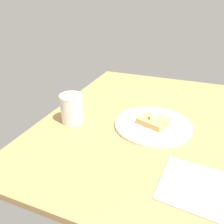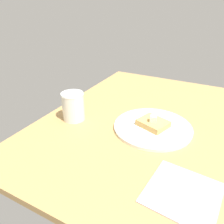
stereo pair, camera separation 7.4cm
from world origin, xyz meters
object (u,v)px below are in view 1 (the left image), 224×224
(fork, at_px, (132,118))
(napkin, at_px, (195,186))
(syrup_jar, at_px, (72,109))
(plate, at_px, (153,125))

(fork, distance_m, napkin, 0.33)
(fork, relative_size, napkin, 1.02)
(fork, bearing_deg, syrup_jar, 21.00)
(plate, relative_size, napkin, 1.64)
(plate, height_order, napkin, plate)
(fork, height_order, syrup_jar, syrup_jar)
(plate, height_order, syrup_jar, syrup_jar)
(fork, relative_size, syrup_jar, 1.59)
(syrup_jar, bearing_deg, fork, -159.00)
(plate, xyz_separation_m, syrup_jar, (0.27, 0.07, 0.04))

